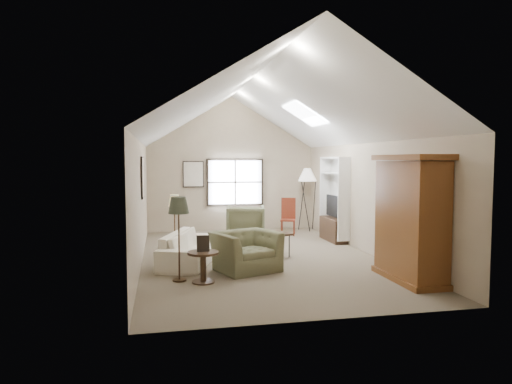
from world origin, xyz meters
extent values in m
cube|color=#6E634E|center=(0.00, 0.00, 0.00)|extent=(5.00, 8.00, 0.01)
cube|color=tan|center=(0.00, 4.00, 1.25)|extent=(5.00, 0.01, 2.50)
cube|color=tan|center=(0.00, -4.00, 1.25)|extent=(5.00, 0.01, 2.50)
cube|color=tan|center=(-2.50, 0.00, 1.25)|extent=(0.01, 8.00, 2.50)
cube|color=tan|center=(2.50, 0.00, 1.25)|extent=(0.01, 8.00, 2.50)
cube|color=black|center=(0.10, 3.96, 1.45)|extent=(1.72, 0.08, 1.42)
cube|color=black|center=(-2.47, 0.30, 1.75)|extent=(0.68, 0.04, 0.88)
cube|color=black|center=(-1.15, 3.97, 1.70)|extent=(0.62, 0.04, 0.78)
cube|color=brown|center=(2.18, -2.40, 1.10)|extent=(0.60, 1.50, 2.20)
cube|color=white|center=(2.34, 1.60, 1.15)|extent=(0.32, 1.30, 2.10)
cube|color=#382316|center=(2.32, 1.60, 0.30)|extent=(0.34, 1.18, 0.60)
cube|color=black|center=(2.32, 1.60, 0.92)|extent=(0.05, 0.90, 0.55)
imported|color=#EEE6CE|center=(-1.49, -0.22, 0.32)|extent=(1.51, 2.32, 0.63)
imported|color=#666949|center=(-0.51, -1.11, 0.37)|extent=(1.43, 1.34, 0.74)
imported|color=#5C6446|center=(0.10, 2.20, 0.46)|extent=(1.16, 1.18, 0.92)
cube|color=#312114|center=(0.14, -0.07, 0.26)|extent=(1.15, 0.87, 0.52)
imported|color=#3C2818|center=(0.14, -0.07, 0.55)|extent=(0.31, 0.31, 0.06)
cylinder|color=#3C2C18|center=(-1.39, -1.82, 0.27)|extent=(0.69, 0.69, 0.54)
cube|color=maroon|center=(1.41, 2.72, 0.52)|extent=(0.52, 0.52, 1.05)
camera|label=1|loc=(-2.08, -9.59, 2.11)|focal=32.00mm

